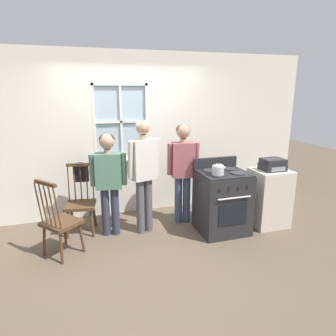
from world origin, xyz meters
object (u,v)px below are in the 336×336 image
kettle (218,169)px  potted_plant (136,155)px  person_teen_center (144,167)px  handbag (81,173)px  side_counter (269,198)px  person_elderly_left (109,175)px  person_adult_right (183,164)px  chair_by_window (81,204)px  stereo (273,165)px  stove (222,201)px  chair_near_wall (60,222)px

kettle → potted_plant: size_ratio=1.14×
person_teen_center → handbag: bearing=134.8°
side_counter → person_elderly_left: bearing=170.6°
person_adult_right → potted_plant: bearing=142.8°
chair_by_window → stereo: stereo is taller
chair_by_window → person_elderly_left: (0.41, -0.21, 0.47)m
person_teen_center → kettle: size_ratio=6.77×
person_adult_right → handbag: (-1.52, 0.36, -0.11)m
person_teen_center → chair_by_window: bearing=148.1°
potted_plant → person_adult_right: bearing=-46.0°
stove → potted_plant: bearing=134.3°
person_teen_center → potted_plant: (0.05, 0.77, 0.02)m
person_teen_center → potted_plant: bearing=71.5°
person_teen_center → handbag: 1.01m
stove → kettle: (-0.16, -0.13, 0.55)m
stereo → stove: bearing=177.2°
chair_near_wall → person_adult_right: person_adult_right is taller
side_counter → potted_plant: bearing=149.2°
person_teen_center → chair_near_wall: bearing=-179.8°
handbag → person_teen_center: bearing=-30.1°
handbag → chair_by_window: bearing=-100.1°
chair_by_window → stove: stove is taller
person_teen_center → kettle: (0.96, -0.45, 0.02)m
handbag → person_elderly_left: bearing=-50.2°
chair_near_wall → person_teen_center: 1.34m
person_teen_center → side_counter: (1.92, -0.34, -0.55)m
stove → handbag: bearing=157.4°
potted_plant → handbag: (-0.91, -0.27, -0.16)m
kettle → handbag: size_ratio=0.80×
potted_plant → handbag: potted_plant is taller
person_adult_right → chair_near_wall: bearing=-156.9°
stove → handbag: 2.18m
handbag → stereo: 2.92m
person_elderly_left → stereo: person_elderly_left is taller
chair_by_window → kettle: (1.86, -0.73, 0.58)m
kettle → handbag: bearing=152.3°
stove → potted_plant: size_ratio=4.99×
chair_by_window → handbag: 0.47m
handbag → side_counter: bearing=-16.8°
chair_near_wall → person_adult_right: (1.83, 0.47, 0.52)m
person_teen_center → potted_plant: size_ratio=7.70×
person_adult_right → stove: (0.46, -0.47, -0.50)m
chair_by_window → stove: bearing=-6.3°
person_elderly_left → potted_plant: person_elderly_left is taller
chair_by_window → side_counter: 2.89m
potted_plant → side_counter: bearing=-30.8°
person_elderly_left → person_teen_center: person_teen_center is taller
chair_near_wall → side_counter: (3.09, -0.02, 0.00)m
chair_near_wall → person_teen_center: (1.18, 0.32, 0.55)m
chair_near_wall → person_teen_center: size_ratio=0.62×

